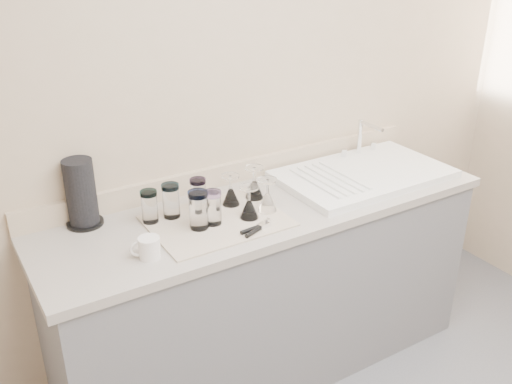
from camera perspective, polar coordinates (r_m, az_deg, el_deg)
counter_unit at (r=2.75m, az=1.14°, el=-9.58°), size 2.06×0.62×0.90m
sink_unit at (r=2.83m, az=10.67°, el=1.83°), size 0.82×0.50×0.22m
dish_towel at (r=2.37m, az=-3.92°, el=-2.90°), size 0.55×0.42×0.01m
tumbler_teal at (r=2.36m, az=-10.60°, el=-1.41°), size 0.07×0.07×0.14m
tumbler_cyan at (r=2.39m, az=-8.50°, el=-0.85°), size 0.07×0.07×0.15m
tumbler_purple at (r=2.44m, az=-5.79°, el=-0.18°), size 0.07×0.07×0.14m
tumbler_blue at (r=2.28m, az=-5.77°, el=-1.77°), size 0.08×0.08×0.16m
tumbler_lavender at (r=2.31m, az=-4.34°, el=-1.55°), size 0.07×0.07×0.14m
goblet_back_left at (r=2.48m, az=-2.53°, el=-0.25°), size 0.08×0.08×0.14m
goblet_back_right at (r=2.54m, az=-0.17°, el=0.47°), size 0.08×0.08×0.15m
goblet_front_left at (r=2.36m, az=-0.68°, el=-1.52°), size 0.08×0.08×0.14m
goblet_front_right at (r=2.42m, az=1.14°, el=-0.79°), size 0.08×0.08×0.15m
can_opener at (r=2.28m, az=0.06°, el=-3.67°), size 0.14×0.07×0.02m
white_mug at (r=2.14m, az=-10.69°, el=-5.51°), size 0.12×0.10×0.08m
paper_towel_roll at (r=2.39m, az=-17.09°, el=-0.17°), size 0.15×0.15×0.28m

